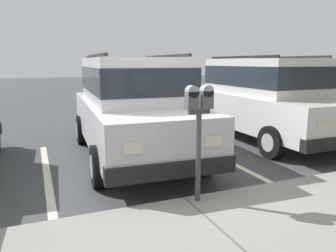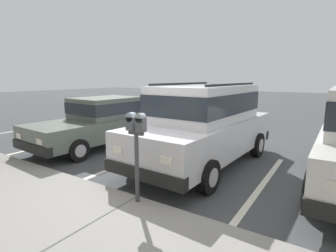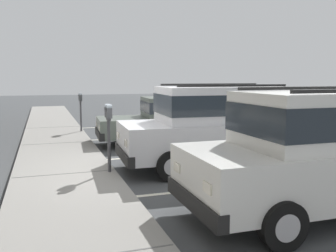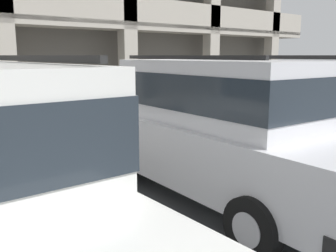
% 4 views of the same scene
% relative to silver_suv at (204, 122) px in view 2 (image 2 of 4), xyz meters
% --- Properties ---
extents(ground_plane, '(80.00, 80.00, 0.10)m').
position_rel_silver_suv_xyz_m(ground_plane, '(0.05, 2.35, -1.14)').
color(ground_plane, '#444749').
extents(sidewalk, '(40.00, 2.20, 0.12)m').
position_rel_silver_suv_xyz_m(sidewalk, '(0.05, 3.65, -1.03)').
color(sidewalk, gray).
rests_on(sidewalk, ground_plane).
extents(parking_stall_lines, '(13.31, 4.80, 0.01)m').
position_rel_silver_suv_xyz_m(parking_stall_lines, '(1.70, 0.95, -1.08)').
color(parking_stall_lines, silver).
rests_on(parking_stall_lines, ground_plane).
extents(silver_suv, '(2.18, 4.87, 2.03)m').
position_rel_silver_suv_xyz_m(silver_suv, '(0.00, 0.00, 0.00)').
color(silver_suv, silver).
rests_on(silver_suv, ground_plane).
extents(dark_hatchback, '(2.03, 4.58, 1.54)m').
position_rel_silver_suv_xyz_m(dark_hatchback, '(3.54, 0.10, -0.27)').
color(dark_hatchback, '#5B665B').
rests_on(dark_hatchback, ground_plane).
extents(parking_meter_near, '(0.35, 0.12, 1.50)m').
position_rel_silver_suv_xyz_m(parking_meter_near, '(-0.07, 2.70, 0.15)').
color(parking_meter_near, '#47474C').
rests_on(parking_meter_near, sidewalk).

